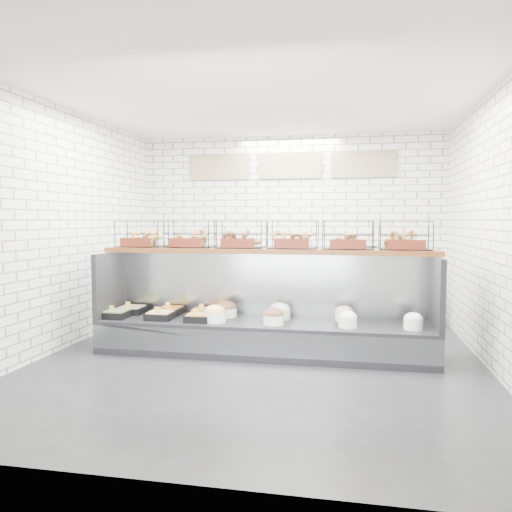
# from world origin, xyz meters

# --- Properties ---
(ground) EXTENTS (5.50, 5.50, 0.00)m
(ground) POSITION_xyz_m (0.00, 0.00, 0.00)
(ground) COLOR black
(ground) RESTS_ON ground
(room_shell) EXTENTS (5.02, 5.51, 3.01)m
(room_shell) POSITION_xyz_m (0.00, 0.60, 2.06)
(room_shell) COLOR white
(room_shell) RESTS_ON ground
(display_case) EXTENTS (4.00, 0.90, 1.20)m
(display_case) POSITION_xyz_m (-0.03, 0.34, 0.33)
(display_case) COLOR black
(display_case) RESTS_ON ground
(bagel_shelf) EXTENTS (4.10, 0.50, 0.40)m
(bagel_shelf) POSITION_xyz_m (0.00, 0.52, 1.38)
(bagel_shelf) COLOR #522911
(bagel_shelf) RESTS_ON display_case
(prep_counter) EXTENTS (4.00, 0.60, 1.20)m
(prep_counter) POSITION_xyz_m (-0.01, 2.43, 0.47)
(prep_counter) COLOR #93969B
(prep_counter) RESTS_ON ground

